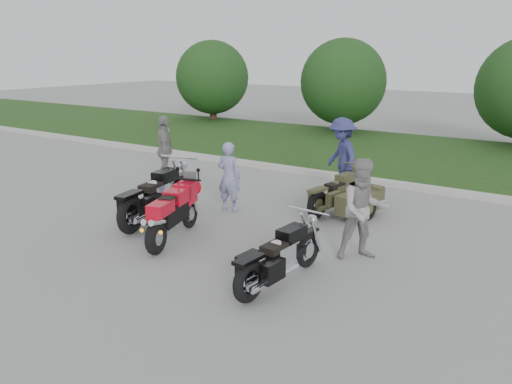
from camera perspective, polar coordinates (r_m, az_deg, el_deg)
The scene contains 13 objects.
ground at distance 9.33m, azimuth -7.43°, elevation -5.86°, with size 80.00×80.00×0.00m, color gray.
curb at distance 14.18m, azimuth 8.47°, elevation 1.93°, with size 60.00×0.30×0.15m, color #B8B4AD.
grass_strip at distance 17.95m, azimuth 14.10°, elevation 4.51°, with size 60.00×8.00×0.14m, color #37591E.
tree_far_left at distance 25.49m, azimuth -5.01°, elevation 12.91°, with size 3.60×3.60×4.00m.
tree_mid_left at distance 21.88m, azimuth 9.92°, elevation 12.29°, with size 3.60×3.60×4.00m.
sportbike_red at distance 9.33m, azimuth -9.52°, elevation -2.23°, with size 0.77×2.00×0.97m.
cruiser_left at distance 10.52m, azimuth -11.50°, elevation -0.63°, with size 0.72×2.57×0.99m.
cruiser_right at distance 7.53m, azimuth 2.51°, elevation -7.69°, with size 0.42×2.14×0.82m.
cruiser_sidecar at distance 10.88m, azimuth 10.65°, elevation -0.76°, with size 1.24×2.06×0.80m.
person_stripe at distance 10.94m, azimuth -3.10°, elevation 1.76°, with size 0.57×0.37×1.55m, color #8388B3.
person_grey at distance 8.54m, azimuth 12.20°, elevation -1.97°, with size 0.84×0.66×1.73m, color #999793.
person_denim at distance 12.31m, azimuth 9.74°, elevation 3.98°, with size 1.23×0.71×1.91m, color navy.
person_back at distance 13.46m, azimuth -10.36°, elevation 4.76°, with size 1.07×0.44×1.82m, color gray.
Camera 1 is at (5.71, -6.54, 3.41)m, focal length 35.00 mm.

